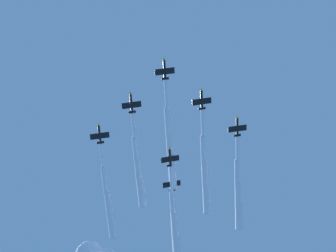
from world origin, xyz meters
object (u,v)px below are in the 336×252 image
jet_port_mid (238,195)px  jet_starboard_mid (109,204)px  jet_port_outer (175,226)px  jet_starboard_outer (175,247)px  jet_port_inner (205,176)px  jet_lead (170,149)px  jet_starboard_inner (139,173)px

jet_port_mid → jet_starboard_mid: size_ratio=0.97×
jet_port_outer → jet_starboard_outer: jet_starboard_outer is taller
jet_port_inner → jet_port_mid: (-14.86, 11.02, 0.01)m
jet_lead → jet_port_outer: bearing=-163.3°
jet_port_inner → jet_lead: bearing=-32.4°
jet_port_inner → jet_port_outer: jet_port_outer is taller
jet_lead → jet_port_mid: 38.45m
jet_starboard_inner → jet_port_outer: jet_port_outer is taller
jet_port_inner → jet_starboard_mid: bearing=-88.4°
jet_lead → jet_starboard_inner: (-5.15, -16.93, -2.18)m
jet_starboard_mid → jet_port_outer: 33.07m
jet_port_inner → jet_starboard_mid: 46.49m
jet_starboard_inner → jet_port_mid: 46.84m
jet_starboard_inner → jet_port_mid: (-26.52, 38.62, -0.11)m
jet_port_inner → jet_starboard_mid: (1.30, -46.47, -0.23)m
jet_lead → jet_port_inner: bearing=147.6°
jet_port_inner → jet_starboard_inner: size_ratio=1.08×
jet_port_outer → jet_starboard_mid: bearing=-47.8°
jet_port_mid → jet_port_inner: bearing=-36.6°
jet_starboard_outer → jet_starboard_mid: bearing=-30.6°
jet_port_outer → jet_starboard_outer: bearing=-162.0°
jet_lead → jet_port_outer: size_ratio=1.03×
jet_starboard_inner → jet_starboard_mid: (-10.35, -18.88, -0.35)m
jet_starboard_inner → jet_port_inner: bearing=112.9°
jet_starboard_mid → jet_port_outer: jet_port_outer is taller
jet_lead → jet_starboard_outer: bearing=-163.0°
jet_starboard_inner → jet_port_outer: (-32.57, 5.61, 0.49)m
jet_lead → jet_starboard_mid: jet_lead is taller
jet_lead → jet_starboard_outer: jet_lead is taller
jet_starboard_mid → jet_lead: bearing=66.6°
jet_starboard_mid → jet_port_outer: (-22.21, 24.49, 0.85)m
jet_port_mid → jet_port_outer: 33.57m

